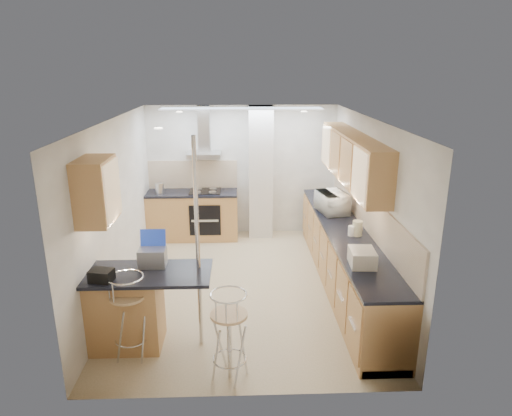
{
  "coord_description": "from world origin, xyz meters",
  "views": [
    {
      "loc": [
        -0.05,
        -6.24,
        3.19
      ],
      "look_at": [
        0.19,
        0.2,
        1.18
      ],
      "focal_mm": 32.0,
      "sensor_mm": 36.0,
      "label": 1
    }
  ],
  "objects_px": {
    "bar_stool_near": "(130,317)",
    "laptop": "(153,257)",
    "bread_bin": "(362,258)",
    "microwave": "(333,203)",
    "bar_stool_end": "(229,336)"
  },
  "relations": [
    {
      "from": "microwave",
      "to": "bar_stool_end",
      "type": "bearing_deg",
      "value": 138.73
    },
    {
      "from": "bar_stool_near",
      "to": "bar_stool_end",
      "type": "bearing_deg",
      "value": -40.1
    },
    {
      "from": "laptop",
      "to": "bread_bin",
      "type": "bearing_deg",
      "value": -0.41
    },
    {
      "from": "microwave",
      "to": "bar_stool_end",
      "type": "relative_size",
      "value": 0.6
    },
    {
      "from": "microwave",
      "to": "bar_stool_near",
      "type": "bearing_deg",
      "value": 119.89
    },
    {
      "from": "bar_stool_near",
      "to": "bar_stool_end",
      "type": "height_order",
      "value": "bar_stool_near"
    },
    {
      "from": "bread_bin",
      "to": "bar_stool_near",
      "type": "bearing_deg",
      "value": -168.39
    },
    {
      "from": "bar_stool_end",
      "to": "bread_bin",
      "type": "relative_size",
      "value": 2.74
    },
    {
      "from": "laptop",
      "to": "bread_bin",
      "type": "distance_m",
      "value": 2.48
    },
    {
      "from": "microwave",
      "to": "bar_stool_end",
      "type": "height_order",
      "value": "microwave"
    },
    {
      "from": "bar_stool_end",
      "to": "bread_bin",
      "type": "bearing_deg",
      "value": -56.47
    },
    {
      "from": "laptop",
      "to": "bar_stool_near",
      "type": "distance_m",
      "value": 0.71
    },
    {
      "from": "bar_stool_near",
      "to": "laptop",
      "type": "bearing_deg",
      "value": 41.97
    },
    {
      "from": "bread_bin",
      "to": "bar_stool_end",
      "type": "bearing_deg",
      "value": -149.54
    },
    {
      "from": "bread_bin",
      "to": "microwave",
      "type": "bearing_deg",
      "value": 92.16
    }
  ]
}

